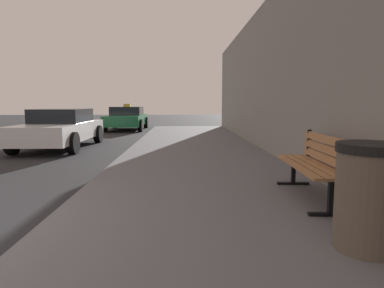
{
  "coord_description": "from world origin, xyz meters",
  "views": [
    {
      "loc": [
        3.56,
        -3.05,
        1.45
      ],
      "look_at": [
        3.8,
        5.08,
        0.45
      ],
      "focal_mm": 30.84,
      "sensor_mm": 36.0,
      "label": 1
    }
  ],
  "objects_px": {
    "trash_bin": "(369,196)",
    "car_green": "(127,118)",
    "bench": "(317,161)",
    "car_white": "(61,128)"
  },
  "relations": [
    {
      "from": "trash_bin",
      "to": "car_green",
      "type": "bearing_deg",
      "value": 106.81
    },
    {
      "from": "bench",
      "to": "car_green",
      "type": "distance_m",
      "value": 14.89
    },
    {
      "from": "car_white",
      "to": "car_green",
      "type": "relative_size",
      "value": 1.06
    },
    {
      "from": "trash_bin",
      "to": "car_green",
      "type": "height_order",
      "value": "car_green"
    },
    {
      "from": "car_white",
      "to": "car_green",
      "type": "bearing_deg",
      "value": -96.97
    },
    {
      "from": "trash_bin",
      "to": "car_white",
      "type": "bearing_deg",
      "value": 124.64
    },
    {
      "from": "car_green",
      "to": "bench",
      "type": "bearing_deg",
      "value": 109.28
    },
    {
      "from": "bench",
      "to": "car_green",
      "type": "bearing_deg",
      "value": 111.95
    },
    {
      "from": "car_white",
      "to": "car_green",
      "type": "xyz_separation_m",
      "value": [
        0.92,
        7.49,
        0.0
      ]
    },
    {
      "from": "bench",
      "to": "trash_bin",
      "type": "bearing_deg",
      "value": -94.01
    }
  ]
}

